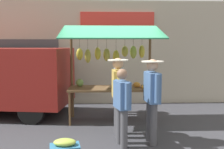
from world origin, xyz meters
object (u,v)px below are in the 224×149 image
Objects in this scene: market_stall at (112,61)px; shopper_in_striped_shirt at (152,94)px; shopper_in_grey_tee at (118,90)px; vendor_with_sunhat at (119,81)px; shopper_with_shopping_bag at (122,102)px.

market_stall is 1.95m from shopper_in_striped_shirt.
shopper_in_grey_tee is (-0.08, 1.28, -0.55)m from market_stall.
shopper_in_grey_tee reaches higher than shopper_in_striped_shirt.
vendor_with_sunhat is 2.53m from shopper_with_shopping_bag.
shopper_in_grey_tee reaches higher than shopper_with_shopping_bag.
shopper_in_striped_shirt reaches higher than shopper_with_shopping_bag.
market_stall is at bearing -25.09° from vendor_with_sunhat.
market_stall is at bearing 17.40° from shopper_in_striped_shirt.
shopper_in_grey_tee is at bearing -10.50° from shopper_with_shopping_bag.
vendor_with_sunhat is (-0.24, -0.67, -0.63)m from market_stall.
shopper_in_striped_shirt is (-0.65, 0.44, -0.00)m from shopper_in_grey_tee.
shopper_with_shopping_bag is at bearing 96.96° from shopper_in_striped_shirt.
vendor_with_sunhat is 1.95m from shopper_in_grey_tee.
shopper_in_striped_shirt reaches higher than vendor_with_sunhat.
shopper_with_shopping_bag is at bearing -178.75° from shopper_in_grey_tee.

